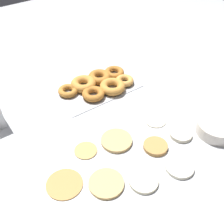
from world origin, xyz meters
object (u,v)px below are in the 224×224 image
object	(u,v)px
pancake_3	(180,167)
pancake_4	(116,141)
pancake_0	(64,184)
pancake_6	(155,146)
pancake_5	(155,120)
donut_tray	(99,84)
pancake_2	(86,151)
pancake_7	(144,181)
batter_bowl	(216,128)
pancake_8	(181,134)
pancake_1	(106,183)

from	to	relation	value
pancake_3	pancake_4	bearing A→B (deg)	-64.88
pancake_0	pancake_6	bearing A→B (deg)	171.38
pancake_4	pancake_3	bearing A→B (deg)	115.12
pancake_5	donut_tray	distance (m)	0.32
pancake_5	pancake_6	xyz separation A→B (m)	(0.09, 0.11, 0.00)
pancake_2	pancake_4	xyz separation A→B (m)	(-0.12, 0.03, 0.00)
pancake_7	donut_tray	world-z (taller)	donut_tray
pancake_3	batter_bowl	world-z (taller)	batter_bowl
pancake_0	donut_tray	xyz separation A→B (m)	(-0.38, -0.37, 0.01)
pancake_4	pancake_7	distance (m)	0.19
pancake_2	batter_bowl	size ratio (longest dim) A/B	0.55
pancake_6	pancake_2	bearing A→B (deg)	-31.28
pancake_6	pancake_8	xyz separation A→B (m)	(-0.12, 0.01, 0.00)
pancake_6	pancake_1	bearing A→B (deg)	6.21
pancake_0	pancake_4	bearing A→B (deg)	-167.85
pancake_7	pancake_8	size ratio (longest dim) A/B	1.14
pancake_1	pancake_2	distance (m)	0.16
pancake_0	pancake_6	size ratio (longest dim) A/B	1.35
donut_tray	pancake_8	bearing A→B (deg)	101.25
batter_bowl	donut_tray	bearing A→B (deg)	-67.36
pancake_2	pancake_5	distance (m)	0.31
pancake_6	pancake_7	distance (m)	0.16
pancake_4	batter_bowl	bearing A→B (deg)	152.27
pancake_5	batter_bowl	bearing A→B (deg)	128.96
pancake_1	pancake_7	bearing A→B (deg)	148.78
pancake_1	pancake_2	bearing A→B (deg)	-97.17
pancake_0	pancake_8	world-z (taller)	pancake_8
pancake_3	pancake_7	distance (m)	0.14
pancake_1	pancake_3	size ratio (longest dim) A/B	1.19
pancake_0	pancake_7	distance (m)	0.25
pancake_2	pancake_6	size ratio (longest dim) A/B	0.93
pancake_1	pancake_2	world-z (taller)	pancake_1
pancake_0	batter_bowl	world-z (taller)	batter_bowl
pancake_5	pancake_7	xyz separation A→B (m)	(0.22, 0.19, 0.00)
pancake_0	pancake_6	world-z (taller)	pancake_6
pancake_0	pancake_4	distance (m)	0.25
pancake_5	pancake_7	bearing A→B (deg)	40.79
pancake_7	pancake_5	bearing A→B (deg)	-139.21
pancake_0	pancake_1	xyz separation A→B (m)	(-0.11, 0.08, 0.00)
pancake_4	pancake_1	bearing A→B (deg)	43.90
pancake_1	pancake_4	bearing A→B (deg)	-136.10
pancake_3	pancake_5	distance (m)	0.24
pancake_0	pancake_5	bearing A→B (deg)	-172.93
pancake_2	pancake_5	world-z (taller)	same
pancake_3	batter_bowl	size ratio (longest dim) A/B	0.65
pancake_3	donut_tray	bearing A→B (deg)	-92.99
pancake_4	donut_tray	xyz separation A→B (m)	(-0.13, -0.32, 0.01)
pancake_1	pancake_5	world-z (taller)	pancake_1
pancake_4	pancake_6	xyz separation A→B (m)	(-0.10, 0.10, 0.00)
pancake_6	batter_bowl	bearing A→B (deg)	163.06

